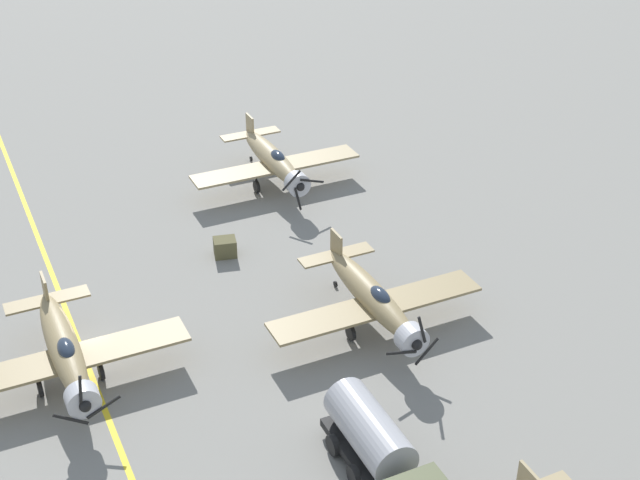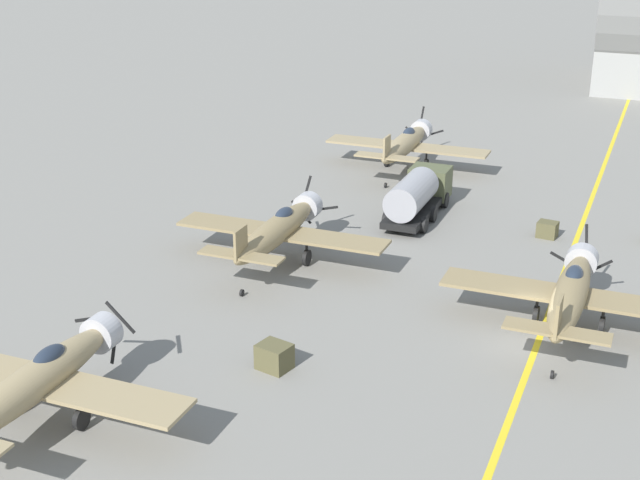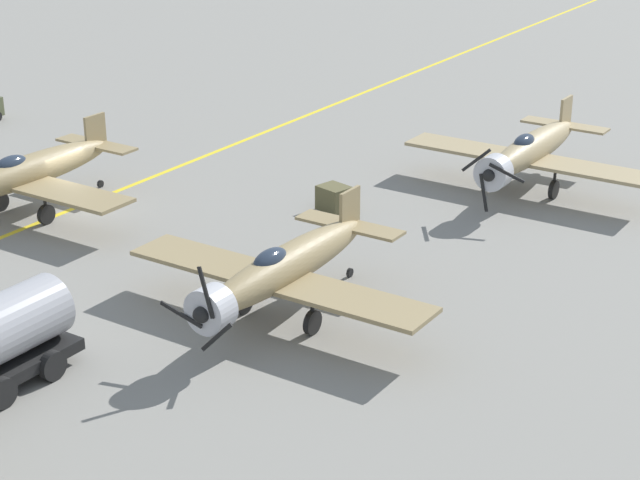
# 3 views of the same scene
# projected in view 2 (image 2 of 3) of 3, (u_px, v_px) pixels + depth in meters

# --- Properties ---
(ground_plane) EXTENTS (400.00, 400.00, 0.00)m
(ground_plane) POSITION_uv_depth(u_px,v_px,m) (537.00, 346.00, 40.13)
(ground_plane) COLOR gray
(taxiway_stripe) EXTENTS (0.30, 160.00, 0.01)m
(taxiway_stripe) POSITION_uv_depth(u_px,v_px,m) (537.00, 346.00, 40.12)
(taxiway_stripe) COLOR yellow
(taxiway_stripe) RESTS_ON ground
(airplane_near_left) EXTENTS (12.00, 9.98, 3.65)m
(airplane_near_left) POSITION_uv_depth(u_px,v_px,m) (38.00, 380.00, 33.43)
(airplane_near_left) COLOR tan
(airplane_near_left) RESTS_ON ground
(airplane_mid_center) EXTENTS (12.00, 9.98, 3.80)m
(airplane_mid_center) POSITION_uv_depth(u_px,v_px,m) (571.00, 293.00, 40.67)
(airplane_mid_center) COLOR #917D54
(airplane_mid_center) RESTS_ON ground
(airplane_mid_left) EXTENTS (12.00, 9.98, 3.75)m
(airplane_mid_left) POSITION_uv_depth(u_px,v_px,m) (279.00, 229.00, 48.29)
(airplane_mid_left) COLOR #927E55
(airplane_mid_left) RESTS_ON ground
(airplane_far_left) EXTENTS (12.00, 9.98, 3.79)m
(airplane_far_left) POSITION_uv_depth(u_px,v_px,m) (406.00, 143.00, 64.77)
(airplane_far_left) COLOR tan
(airplane_far_left) RESTS_ON ground
(fuel_tanker) EXTENTS (2.68, 8.00, 2.98)m
(fuel_tanker) POSITION_uv_depth(u_px,v_px,m) (417.00, 194.00, 55.53)
(fuel_tanker) COLOR black
(fuel_tanker) RESTS_ON ground
(supply_crate_by_tanker) EXTENTS (1.58, 1.42, 1.13)m
(supply_crate_by_tanker) POSITION_uv_depth(u_px,v_px,m) (274.00, 357.00, 38.06)
(supply_crate_by_tanker) COLOR brown
(supply_crate_by_tanker) RESTS_ON ground
(supply_crate_mid_lane) EXTENTS (1.24, 1.07, 0.95)m
(supply_crate_mid_lane) POSITION_uv_depth(u_px,v_px,m) (547.00, 230.00, 52.62)
(supply_crate_mid_lane) COLOR brown
(supply_crate_mid_lane) RESTS_ON ground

